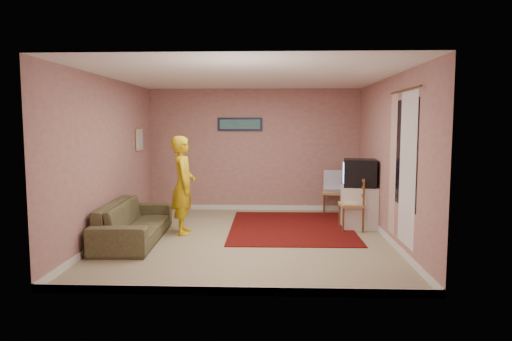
{
  "coord_description": "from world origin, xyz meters",
  "views": [
    {
      "loc": [
        0.41,
        -7.27,
        1.86
      ],
      "look_at": [
        0.11,
        0.6,
        1.05
      ],
      "focal_mm": 32.0,
      "sensor_mm": 36.0,
      "label": 1
    }
  ],
  "objects_px": {
    "chair_b": "(352,198)",
    "person": "(183,185)",
    "chair_a": "(333,188)",
    "sofa": "(134,222)",
    "crt_tv": "(360,173)",
    "tv_cabinet": "(359,207)"
  },
  "relations": [
    {
      "from": "tv_cabinet",
      "to": "person",
      "type": "xyz_separation_m",
      "value": [
        -3.06,
        -0.53,
        0.46
      ]
    },
    {
      "from": "sofa",
      "to": "chair_b",
      "type": "bearing_deg",
      "value": -79.14
    },
    {
      "from": "tv_cabinet",
      "to": "chair_b",
      "type": "xyz_separation_m",
      "value": [
        -0.17,
        -0.19,
        0.19
      ]
    },
    {
      "from": "tv_cabinet",
      "to": "person",
      "type": "relative_size",
      "value": 0.45
    },
    {
      "from": "chair_b",
      "to": "person",
      "type": "relative_size",
      "value": 0.3
    },
    {
      "from": "tv_cabinet",
      "to": "chair_b",
      "type": "bearing_deg",
      "value": -131.35
    },
    {
      "from": "chair_b",
      "to": "person",
      "type": "distance_m",
      "value": 2.92
    },
    {
      "from": "tv_cabinet",
      "to": "chair_a",
      "type": "distance_m",
      "value": 1.4
    },
    {
      "from": "crt_tv",
      "to": "chair_b",
      "type": "xyz_separation_m",
      "value": [
        -0.16,
        -0.19,
        -0.42
      ]
    },
    {
      "from": "tv_cabinet",
      "to": "chair_a",
      "type": "xyz_separation_m",
      "value": [
        -0.3,
        1.36,
        0.16
      ]
    },
    {
      "from": "chair_a",
      "to": "chair_b",
      "type": "height_order",
      "value": "chair_b"
    },
    {
      "from": "chair_a",
      "to": "sofa",
      "type": "relative_size",
      "value": 0.22
    },
    {
      "from": "sofa",
      "to": "person",
      "type": "height_order",
      "value": "person"
    },
    {
      "from": "sofa",
      "to": "person",
      "type": "xyz_separation_m",
      "value": [
        0.69,
        0.52,
        0.52
      ]
    },
    {
      "from": "chair_b",
      "to": "chair_a",
      "type": "bearing_deg",
      "value": -177.03
    },
    {
      "from": "sofa",
      "to": "crt_tv",
      "type": "bearing_deg",
      "value": -76.92
    },
    {
      "from": "sofa",
      "to": "person",
      "type": "relative_size",
      "value": 1.28
    },
    {
      "from": "sofa",
      "to": "person",
      "type": "bearing_deg",
      "value": -55.6
    },
    {
      "from": "tv_cabinet",
      "to": "chair_b",
      "type": "relative_size",
      "value": 1.48
    },
    {
      "from": "chair_a",
      "to": "sofa",
      "type": "xyz_separation_m",
      "value": [
        -3.45,
        -2.42,
        -0.22
      ]
    },
    {
      "from": "chair_a",
      "to": "person",
      "type": "bearing_deg",
      "value": -137.65
    },
    {
      "from": "chair_a",
      "to": "sofa",
      "type": "bearing_deg",
      "value": -137.12
    }
  ]
}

